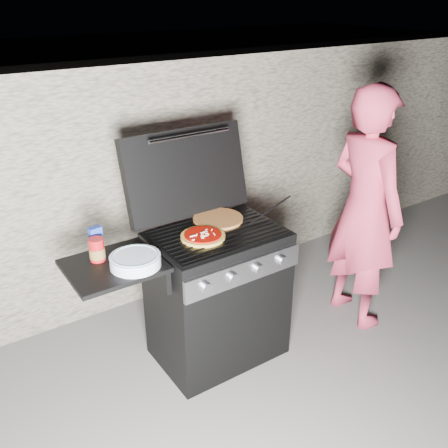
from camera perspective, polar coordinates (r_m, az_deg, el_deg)
ground at (r=3.52m, az=-0.70°, el=-14.29°), size 50.00×50.00×0.00m
stone_wall at (r=3.88m, az=-9.33°, el=4.70°), size 8.00×0.35×1.80m
gas_grill at (r=3.15m, az=-4.61°, el=-9.48°), size 1.34×0.79×0.91m
pizza_topped at (r=2.95m, az=-2.43°, el=-1.34°), size 0.35×0.35×0.03m
pizza_plain at (r=3.17m, az=-0.69°, el=0.60°), size 0.42×0.42×0.02m
sauce_jar at (r=2.79m, az=-14.33°, el=-2.84°), size 0.10×0.10×0.13m
blue_carton at (r=2.87m, az=-14.41°, el=-1.74°), size 0.08×0.05×0.15m
plate_stack at (r=2.71m, az=-10.10°, el=-4.16°), size 0.36×0.36×0.06m
person at (r=3.59m, az=15.79°, el=1.65°), size 0.46×0.66×1.73m
tongs at (r=3.22m, az=5.25°, el=1.56°), size 0.41×0.09×0.08m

